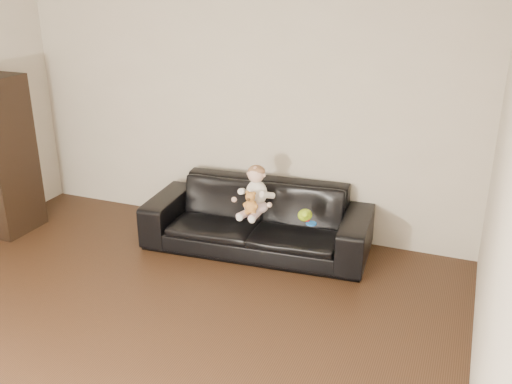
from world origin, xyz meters
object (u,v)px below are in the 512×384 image
at_px(toy_green, 305,215).
at_px(toy_blue_disc, 311,223).
at_px(baby, 255,193).
at_px(sofa, 257,218).
at_px(toy_rattle, 307,219).
at_px(teddy_bear, 251,203).
at_px(cabinet, 3,156).

bearing_deg(toy_green, toy_blue_disc, -35.07).
relative_size(baby, toy_blue_disc, 4.91).
relative_size(sofa, toy_rattle, 38.09).
bearing_deg(toy_rattle, toy_blue_disc, -30.43).
xyz_separation_m(teddy_bear, toy_rattle, (0.52, 0.13, -0.14)).
height_order(sofa, toy_rattle, sofa).
bearing_deg(toy_green, baby, -178.78).
distance_m(cabinet, toy_blue_disc, 3.31).
bearing_deg(baby, toy_green, 6.88).
xyz_separation_m(teddy_bear, toy_blue_disc, (0.57, 0.10, -0.16)).
bearing_deg(toy_rattle, cabinet, -172.41).
relative_size(cabinet, baby, 3.43).
distance_m(sofa, toy_blue_disc, 0.64).
relative_size(sofa, teddy_bear, 9.85).
relative_size(teddy_bear, toy_rattle, 3.87).
xyz_separation_m(cabinet, toy_blue_disc, (3.26, 0.40, -0.40)).
height_order(toy_green, toy_blue_disc, toy_green).
bearing_deg(toy_rattle, toy_green, 137.59).
height_order(toy_rattle, toy_blue_disc, toy_rattle).
xyz_separation_m(sofa, cabinet, (-2.65, -0.56, 0.51)).
xyz_separation_m(toy_rattle, toy_blue_disc, (0.05, -0.03, -0.02)).
bearing_deg(teddy_bear, toy_green, 37.87).
bearing_deg(cabinet, teddy_bear, 6.66).
xyz_separation_m(cabinet, toy_rattle, (3.21, 0.43, -0.38)).
distance_m(baby, toy_green, 0.53).
bearing_deg(sofa, teddy_bear, -85.87).
bearing_deg(baby, toy_rattle, 4.05).
height_order(cabinet, toy_blue_disc, cabinet).
relative_size(cabinet, toy_green, 10.19).
bearing_deg(toy_rattle, sofa, 166.27).
distance_m(cabinet, teddy_bear, 2.71).
height_order(baby, toy_green, baby).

